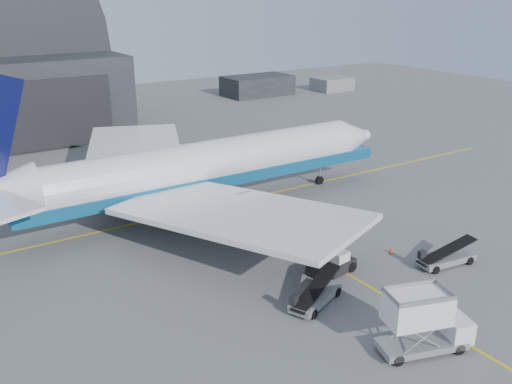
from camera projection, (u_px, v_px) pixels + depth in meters
ground at (359, 281)px, 43.57m from camera, size 200.00×200.00×0.00m
taxi_lines at (266, 226)px, 53.55m from camera, size 80.00×42.12×0.02m
distant_bldg_a at (257, 95)px, 119.92m from camera, size 14.00×8.00×4.00m
distant_bldg_b at (332, 90)px, 125.52m from camera, size 8.00×6.00×2.80m
airliner at (195, 168)px, 55.57m from camera, size 46.39×44.99×16.28m
catering_truck at (423, 323)px, 34.46m from camera, size 6.13×3.76×3.96m
pushback_tug at (332, 264)px, 44.72m from camera, size 4.02×2.69×1.74m
belt_loader_a at (315, 296)px, 40.14m from camera, size 5.34×3.50×2.03m
belt_loader_b at (445, 258)px, 45.84m from camera, size 5.36×2.37×2.01m
traffic_cone at (391, 251)px, 48.03m from camera, size 0.34×0.34×0.50m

